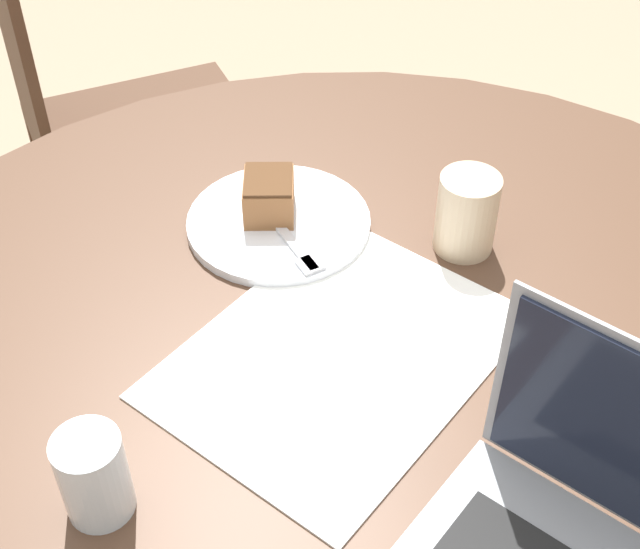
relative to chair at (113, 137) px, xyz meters
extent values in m
cylinder|color=#4C3323|center=(0.55, 0.79, 0.25)|extent=(1.28, 1.28, 0.03)
cube|color=#472D1E|center=(-0.05, 0.04, -0.02)|extent=(0.59, 0.59, 0.02)
cube|color=#472D1E|center=(0.10, -0.08, 0.20)|extent=(0.26, 0.31, 0.42)
cube|color=#472D1E|center=(-0.32, 0.02, -0.24)|extent=(0.05, 0.05, 0.43)
cube|color=#472D1E|center=(-0.08, 0.31, -0.24)|extent=(0.05, 0.05, 0.43)
cube|color=#472D1E|center=(-0.03, -0.23, -0.24)|extent=(0.05, 0.05, 0.43)
cube|color=#472D1E|center=(0.22, 0.07, -0.24)|extent=(0.05, 0.05, 0.43)
cube|color=white|center=(0.53, 0.74, 0.26)|extent=(0.42, 0.35, 0.00)
cylinder|color=silver|center=(0.37, 0.58, 0.27)|extent=(0.23, 0.23, 0.01)
cube|color=brown|center=(0.36, 0.56, 0.30)|extent=(0.09, 0.09, 0.05)
cube|color=#4D311C|center=(0.36, 0.56, 0.33)|extent=(0.09, 0.08, 0.00)
cube|color=silver|center=(0.38, 0.59, 0.28)|extent=(0.11, 0.15, 0.00)
cube|color=silver|center=(0.43, 0.65, 0.28)|extent=(0.04, 0.04, 0.00)
cylinder|color=#C6AD89|center=(0.30, 0.79, 0.31)|extent=(0.07, 0.07, 0.10)
cylinder|color=silver|center=(0.79, 0.62, 0.31)|extent=(0.06, 0.06, 0.09)
camera|label=1|loc=(1.10, 1.01, 0.97)|focal=50.00mm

